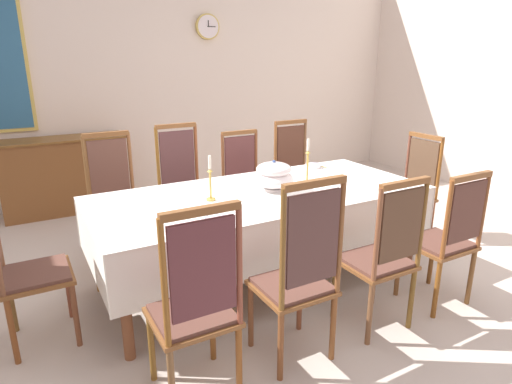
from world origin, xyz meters
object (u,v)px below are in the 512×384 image
(dining_table, at_px, (262,201))
(chair_north_a, at_px, (115,199))
(chair_south_d, at_px, (446,237))
(soup_tureen, at_px, (274,176))
(spoon_secondary, at_px, (199,223))
(chair_north_b, at_px, (183,188))
(chair_north_c, at_px, (245,183))
(mounted_clock, at_px, (208,27))
(chair_head_east, at_px, (412,188))
(bowl_near_left, at_px, (313,166))
(chair_south_a, at_px, (196,304))
(candlestick_west, at_px, (210,183))
(sideboard, at_px, (65,175))
(candlestick_east, at_px, (307,166))
(bowl_near_right, at_px, (216,219))
(chair_head_west, at_px, (22,262))
(chair_south_c, at_px, (383,254))
(spoon_primary, at_px, (320,165))
(chair_south_b, at_px, (299,273))
(chair_north_d, at_px, (296,173))

(dining_table, bearing_deg, chair_north_a, 134.11)
(chair_south_d, distance_m, soup_tureen, 1.37)
(dining_table, xyz_separation_m, spoon_secondary, (-0.70, -0.40, 0.08))
(chair_north_b, relative_size, chair_north_c, 1.11)
(dining_table, bearing_deg, mounted_clock, 74.35)
(dining_table, height_order, chair_north_c, chair_north_c)
(chair_head_east, relative_size, bowl_near_left, 7.12)
(chair_south_a, xyz_separation_m, chair_north_c, (1.33, 1.97, -0.02))
(chair_head_east, distance_m, candlestick_west, 2.20)
(sideboard, bearing_deg, dining_table, 114.50)
(chair_head_east, xyz_separation_m, mounted_clock, (-0.92, 2.89, 1.64))
(chair_north_b, relative_size, candlestick_west, 3.52)
(candlestick_east, bearing_deg, bowl_near_right, -157.56)
(chair_head_west, xyz_separation_m, spoon_secondary, (1.03, -0.40, 0.21))
(chair_north_a, height_order, chair_head_east, chair_north_a)
(chair_north_c, distance_m, chair_head_east, 1.68)
(candlestick_west, bearing_deg, candlestick_east, 0.00)
(chair_north_b, relative_size, bowl_near_right, 8.43)
(candlestick_east, bearing_deg, spoon_secondary, -160.64)
(chair_south_c, height_order, candlestick_east, candlestick_east)
(chair_north_c, relative_size, mounted_clock, 3.28)
(chair_north_a, bearing_deg, chair_south_a, 90.00)
(candlestick_east, height_order, spoon_primary, candlestick_east)
(candlestick_west, distance_m, spoon_secondary, 0.50)
(bowl_near_right, xyz_separation_m, sideboard, (-0.62, 3.08, -0.35))
(candlestick_east, distance_m, bowl_near_right, 1.13)
(chair_north_c, bearing_deg, soup_tureen, 75.39)
(chair_south_a, height_order, candlestick_west, chair_south_a)
(chair_south_c, distance_m, mounted_clock, 4.23)
(dining_table, bearing_deg, chair_south_c, -69.47)
(chair_south_a, xyz_separation_m, chair_south_c, (1.33, 0.00, -0.02))
(soup_tureen, height_order, spoon_primary, soup_tureen)
(bowl_near_left, bearing_deg, candlestick_east, -131.26)
(chair_north_b, distance_m, chair_head_east, 2.27)
(chair_head_east, bearing_deg, chair_north_b, 64.11)
(bowl_near_right, bearing_deg, chair_south_d, -19.20)
(chair_head_east, bearing_deg, mounted_clock, 17.64)
(chair_south_d, relative_size, candlestick_west, 3.08)
(chair_north_b, bearing_deg, chair_south_b, 90.00)
(chair_north_a, bearing_deg, mounted_clock, -132.91)
(chair_south_c, height_order, bowl_near_left, chair_south_c)
(chair_head_east, bearing_deg, bowl_near_left, 64.06)
(chair_head_west, xyz_separation_m, bowl_near_left, (2.56, 0.44, 0.23))
(chair_head_west, bearing_deg, chair_south_a, 38.10)
(dining_table, relative_size, candlestick_east, 6.80)
(chair_south_d, bearing_deg, chair_north_c, 107.88)
(dining_table, distance_m, chair_north_d, 1.41)
(chair_head_east, bearing_deg, chair_north_d, 36.38)
(candlestick_west, bearing_deg, soup_tureen, 0.00)
(chair_south_b, xyz_separation_m, candlestick_west, (-0.13, 0.99, 0.32))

